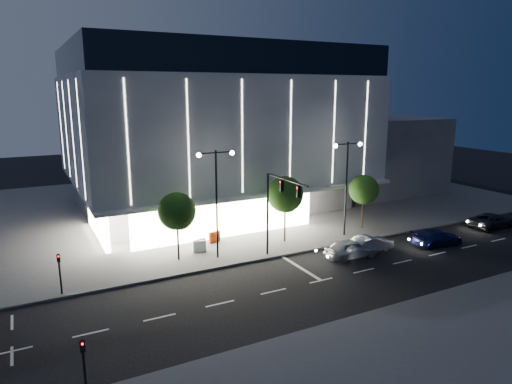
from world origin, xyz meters
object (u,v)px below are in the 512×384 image
(street_lamp_west, at_px, (216,188))
(car_second, at_px, (370,244))
(traffic_mast, at_px, (277,201))
(tree_mid, at_px, (285,196))
(car_lead, at_px, (351,248))
(ped_signal_far, at_px, (60,270))
(tree_left, at_px, (177,213))
(car_third, at_px, (437,238))
(car_fourth, at_px, (492,220))
(ped_signal_near, at_px, (84,363))
(barrier_b, at_px, (200,246))
(street_lamp_east, at_px, (347,175))
(tree_right, at_px, (364,191))
(barrier_c, at_px, (214,237))
(barrier_a, at_px, (200,245))

(street_lamp_west, bearing_deg, car_second, -19.71)
(traffic_mast, xyz_separation_m, tree_mid, (3.03, 3.68, -0.69))
(tree_mid, relative_size, car_lead, 1.35)
(ped_signal_far, bearing_deg, tree_left, 15.61)
(car_third, xyz_separation_m, car_fourth, (9.37, 1.32, 0.02))
(street_lamp_west, bearing_deg, ped_signal_near, -131.63)
(car_second, xyz_separation_m, barrier_b, (-13.11, 6.32, -0.06))
(tree_left, xyz_separation_m, tree_mid, (10.00, 0.00, 0.30))
(car_third, bearing_deg, street_lamp_east, 49.92)
(tree_right, bearing_deg, street_lamp_west, -176.36)
(car_fourth, relative_size, barrier_c, 4.77)
(tree_mid, bearing_deg, barrier_a, 171.17)
(street_lamp_east, distance_m, ped_signal_far, 25.37)
(car_second, bearing_deg, ped_signal_near, 107.99)
(tree_mid, xyz_separation_m, car_third, (11.71, -6.90, -3.63))
(barrier_a, bearing_deg, car_fourth, -31.84)
(street_lamp_east, distance_m, car_lead, 7.64)
(ped_signal_far, height_order, barrier_c, ped_signal_far)
(barrier_a, xyz_separation_m, barrier_c, (1.94, 1.44, 0.00))
(street_lamp_east, bearing_deg, tree_mid, 170.31)
(street_lamp_west, height_order, ped_signal_far, street_lamp_west)
(ped_signal_far, height_order, car_third, ped_signal_far)
(car_third, height_order, barrier_c, car_third)
(traffic_mast, distance_m, street_lamp_west, 4.89)
(tree_mid, distance_m, car_lead, 7.37)
(tree_mid, distance_m, car_fourth, 22.10)
(street_lamp_west, relative_size, ped_signal_far, 3.00)
(car_third, bearing_deg, tree_right, 27.06)
(traffic_mast, bearing_deg, tree_right, 17.02)
(car_lead, bearing_deg, ped_signal_near, 114.99)
(ped_signal_near, relative_size, car_third, 0.62)
(street_lamp_east, bearing_deg, car_fourth, -16.78)
(ped_signal_near, height_order, tree_right, tree_right)
(street_lamp_west, distance_m, car_lead, 12.18)
(car_lead, bearing_deg, barrier_b, 61.61)
(ped_signal_near, bearing_deg, street_lamp_west, 48.37)
(ped_signal_far, xyz_separation_m, car_second, (24.27, -2.89, -1.17))
(traffic_mast, bearing_deg, tree_mid, 50.58)
(tree_mid, distance_m, barrier_a, 8.65)
(street_lamp_east, bearing_deg, car_second, -99.48)
(barrier_a, bearing_deg, barrier_b, -133.99)
(car_lead, distance_m, barrier_b, 12.69)
(street_lamp_west, bearing_deg, car_lead, -25.37)
(car_lead, xyz_separation_m, car_fourth, (18.14, 0.17, -0.05))
(ped_signal_near, height_order, car_third, ped_signal_near)
(ped_signal_far, distance_m, car_lead, 22.23)
(car_second, bearing_deg, barrier_b, 61.68)
(traffic_mast, distance_m, tree_right, 12.63)
(ped_signal_near, height_order, car_fourth, ped_signal_near)
(car_second, distance_m, barrier_b, 14.56)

